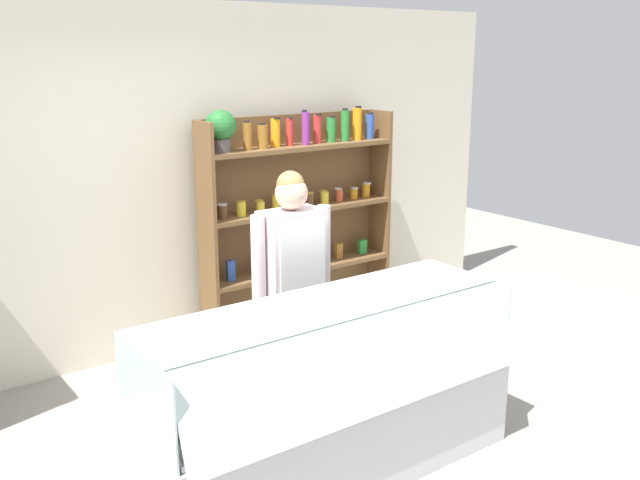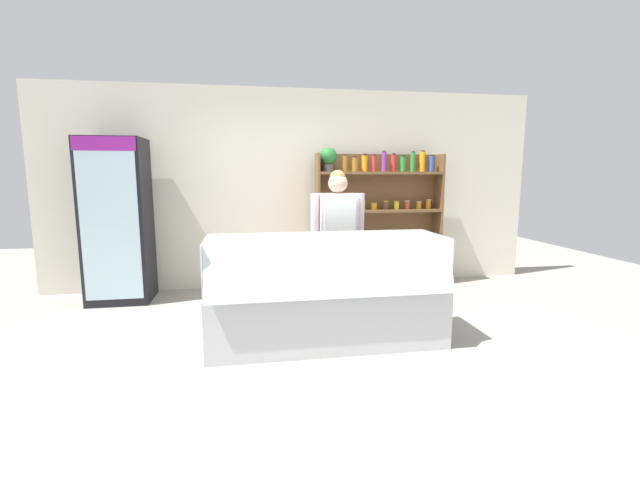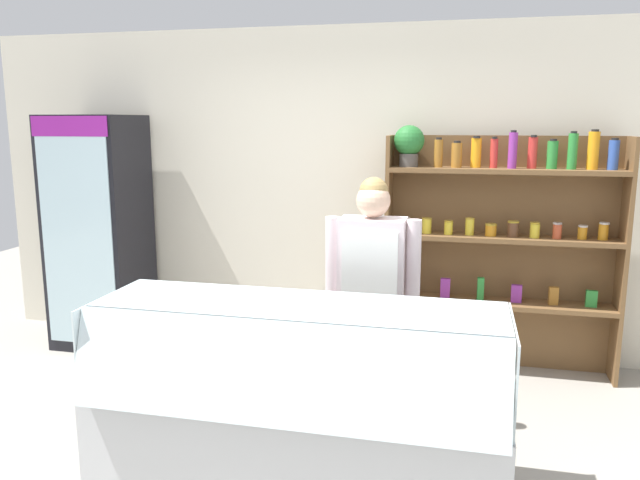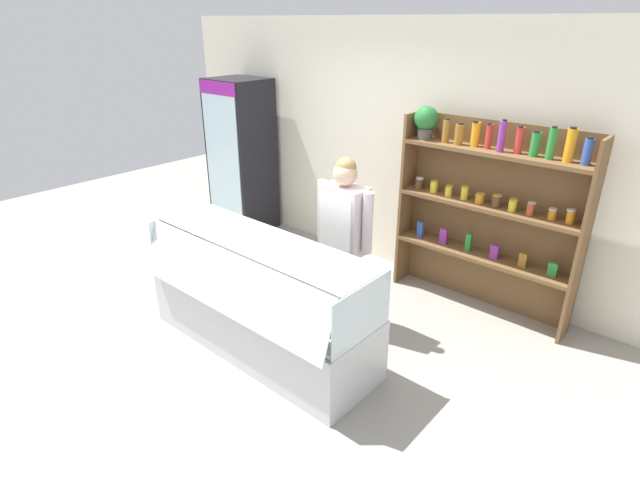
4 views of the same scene
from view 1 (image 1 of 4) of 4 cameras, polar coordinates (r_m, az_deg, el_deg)
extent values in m
plane|color=gray|center=(4.34, 0.22, -17.48)|extent=(12.00, 12.00, 0.00)
cube|color=silver|center=(5.61, -12.75, 4.50)|extent=(6.80, 0.10, 2.70)
cube|color=brown|center=(6.05, -2.33, 1.36)|extent=(1.75, 0.02, 1.83)
cube|color=brown|center=(5.51, -8.97, -0.14)|extent=(0.03, 0.28, 1.83)
cube|color=brown|center=(6.45, 4.74, 2.17)|extent=(0.03, 0.28, 1.83)
cube|color=brown|center=(6.03, -1.55, -2.27)|extent=(1.69, 0.28, 0.04)
cube|color=brown|center=(5.90, -1.59, 2.49)|extent=(1.69, 0.28, 0.04)
cube|color=brown|center=(5.82, -1.62, 7.42)|extent=(1.69, 0.28, 0.04)
cylinder|color=#4C4742|center=(5.44, -7.91, 7.50)|extent=(0.14, 0.14, 0.10)
sphere|color=#256D2D|center=(5.42, -7.96, 9.07)|extent=(0.23, 0.23, 0.23)
cylinder|color=#9E6623|center=(5.53, -5.82, 8.25)|extent=(0.07, 0.07, 0.21)
cylinder|color=black|center=(5.53, -5.90, 9.41)|extent=(0.04, 0.04, 0.02)
cylinder|color=#9E6623|center=(5.60, -4.61, 8.23)|extent=(0.08, 0.08, 0.18)
cylinder|color=black|center=(5.60, -4.69, 9.26)|extent=(0.05, 0.05, 0.02)
cylinder|color=orange|center=(5.71, -3.60, 8.55)|extent=(0.08, 0.08, 0.22)
cylinder|color=black|center=(5.67, -3.46, 9.72)|extent=(0.05, 0.05, 0.02)
cylinder|color=red|center=(5.77, -2.46, 8.62)|extent=(0.06, 0.06, 0.22)
cylinder|color=black|center=(5.74, -2.35, 9.75)|extent=(0.04, 0.04, 0.02)
cylinder|color=purple|center=(5.81, -1.17, 8.91)|extent=(0.06, 0.06, 0.26)
cylinder|color=black|center=(5.81, -1.27, 10.29)|extent=(0.04, 0.04, 0.02)
cylinder|color=red|center=(5.93, -0.23, 8.86)|extent=(0.07, 0.07, 0.23)
cylinder|color=black|center=(5.90, -0.11, 10.03)|extent=(0.04, 0.04, 0.02)
cylinder|color=#2D8C38|center=(6.01, 0.88, 8.81)|extent=(0.08, 0.08, 0.20)
cylinder|color=black|center=(5.98, 0.98, 9.84)|extent=(0.05, 0.05, 0.02)
cylinder|color=#2D8C38|center=(6.07, 2.00, 9.13)|extent=(0.07, 0.07, 0.26)
cylinder|color=black|center=(6.06, 2.02, 10.41)|extent=(0.04, 0.04, 0.02)
cylinder|color=orange|center=(6.17, 2.99, 9.27)|extent=(0.08, 0.08, 0.27)
cylinder|color=black|center=(6.15, 3.08, 10.59)|extent=(0.05, 0.05, 0.02)
cylinder|color=#3356B2|center=(6.25, 3.99, 9.05)|extent=(0.07, 0.07, 0.21)
cylinder|color=black|center=(6.24, 4.06, 10.08)|extent=(0.05, 0.05, 0.02)
cylinder|color=brown|center=(5.51, -7.80, 2.22)|extent=(0.08, 0.08, 0.11)
cylinder|color=silver|center=(5.51, -7.87, 2.84)|extent=(0.08, 0.08, 0.01)
cylinder|color=yellow|center=(5.59, -6.33, 2.47)|extent=(0.07, 0.07, 0.11)
cylinder|color=gold|center=(5.59, -6.36, 3.07)|extent=(0.08, 0.08, 0.01)
cylinder|color=yellow|center=(5.67, -4.78, 2.59)|extent=(0.07, 0.07, 0.09)
cylinder|color=gold|center=(5.67, -4.89, 3.14)|extent=(0.07, 0.07, 0.01)
cylinder|color=yellow|center=(5.76, -3.54, 2.94)|extent=(0.07, 0.07, 0.12)
cylinder|color=gold|center=(5.75, -3.55, 3.58)|extent=(0.07, 0.07, 0.01)
cylinder|color=orange|center=(5.84, -2.20, 2.94)|extent=(0.08, 0.08, 0.08)
cylinder|color=gold|center=(5.84, -2.24, 3.39)|extent=(0.09, 0.09, 0.01)
cylinder|color=brown|center=(5.93, -0.90, 3.24)|extent=(0.08, 0.08, 0.11)
cylinder|color=gold|center=(5.92, -0.94, 3.81)|extent=(0.08, 0.08, 0.01)
cylinder|color=yellow|center=(6.01, 0.37, 3.39)|extent=(0.07, 0.07, 0.10)
cylinder|color=gold|center=(6.01, 0.27, 3.95)|extent=(0.07, 0.07, 0.01)
cylinder|color=#BF4C2D|center=(6.10, 1.56, 3.57)|extent=(0.06, 0.06, 0.11)
cylinder|color=silver|center=(6.11, 1.47, 4.14)|extent=(0.07, 0.07, 0.01)
cylinder|color=orange|center=(6.23, 2.73, 3.73)|extent=(0.07, 0.07, 0.09)
cylinder|color=silver|center=(6.22, 2.78, 4.19)|extent=(0.07, 0.07, 0.01)
cylinder|color=orange|center=(6.33, 3.71, 4.01)|extent=(0.07, 0.07, 0.12)
cylinder|color=silver|center=(6.30, 3.81, 4.57)|extent=(0.07, 0.07, 0.01)
cube|color=#3356B2|center=(5.67, -7.16, -2.45)|extent=(0.07, 0.04, 0.16)
cube|color=purple|center=(5.80, -4.84, -2.03)|extent=(0.08, 0.04, 0.16)
cube|color=#2D8C38|center=(5.93, -2.63, -1.50)|extent=(0.05, 0.04, 0.18)
cube|color=purple|center=(6.08, -0.52, -1.27)|extent=(0.08, 0.04, 0.14)
cube|color=#9E6623|center=(6.24, 1.49, -0.87)|extent=(0.07, 0.05, 0.14)
cube|color=#2D8C38|center=(6.40, 3.40, -0.53)|extent=(0.08, 0.04, 0.13)
cube|color=silver|center=(4.14, 0.84, -14.80)|extent=(2.15, 0.71, 0.55)
cube|color=white|center=(4.00, 0.86, -11.12)|extent=(2.09, 0.65, 0.03)
cube|color=silver|center=(3.67, 4.06, -10.07)|extent=(2.11, 0.16, 0.47)
cube|color=silver|center=(3.87, 0.43, -5.12)|extent=(2.11, 0.55, 0.01)
cube|color=silver|center=(3.44, -13.85, -12.30)|extent=(0.01, 0.67, 0.45)
cube|color=silver|center=(4.59, 11.63, -5.16)|extent=(0.01, 0.67, 0.45)
cube|color=tan|center=(3.64, -11.78, -13.55)|extent=(0.16, 0.14, 0.04)
cube|color=white|center=(3.47, -10.27, -14.94)|extent=(0.05, 0.03, 0.02)
cube|color=tan|center=(3.72, -8.55, -12.66)|extent=(0.17, 0.13, 0.05)
cube|color=white|center=(3.56, -6.90, -14.00)|extent=(0.05, 0.03, 0.02)
cube|color=tan|center=(3.82, -5.48, -11.80)|extent=(0.16, 0.14, 0.05)
cube|color=white|center=(3.66, -3.73, -13.06)|extent=(0.05, 0.03, 0.02)
cube|color=beige|center=(3.93, -2.59, -10.99)|extent=(0.16, 0.13, 0.05)
cube|color=white|center=(3.77, -0.76, -12.14)|extent=(0.05, 0.03, 0.02)
cube|color=beige|center=(4.04, 0.12, -10.16)|extent=(0.16, 0.14, 0.05)
cube|color=white|center=(3.89, 2.01, -11.25)|extent=(0.05, 0.03, 0.02)
cube|color=tan|center=(4.17, 2.66, -9.40)|extent=(0.16, 0.13, 0.05)
cube|color=white|center=(4.02, 4.59, -10.39)|extent=(0.05, 0.03, 0.02)
cube|color=tan|center=(4.30, 5.05, -8.61)|extent=(0.16, 0.14, 0.06)
cube|color=white|center=(4.16, 7.00, -9.57)|extent=(0.05, 0.03, 0.02)
cube|color=tan|center=(4.44, 7.27, -7.96)|extent=(0.16, 0.11, 0.05)
cube|color=white|center=(4.30, 9.23, -8.79)|extent=(0.05, 0.03, 0.02)
cube|color=tan|center=(4.59, 9.35, -7.24)|extent=(0.16, 0.12, 0.05)
cube|color=white|center=(4.46, 11.31, -8.04)|extent=(0.05, 0.03, 0.02)
cylinder|color=tan|center=(3.46, -10.36, -13.99)|extent=(0.17, 0.18, 0.16)
cylinder|color=#A35B4C|center=(3.55, -7.09, -13.08)|extent=(0.18, 0.18, 0.16)
cylinder|color=tan|center=(3.65, -3.99, -12.35)|extent=(0.21, 0.17, 0.14)
cylinder|color=white|center=(4.21, 7.51, -8.05)|extent=(0.07, 0.07, 0.22)
cylinder|color=white|center=(4.27, 8.49, -7.75)|extent=(0.07, 0.07, 0.21)
cylinder|color=#383D51|center=(4.76, -3.07, -9.37)|extent=(0.13, 0.13, 0.74)
cylinder|color=#383D51|center=(4.85, -1.29, -8.88)|extent=(0.13, 0.13, 0.74)
cube|color=silver|center=(4.57, -2.25, -1.36)|extent=(0.40, 0.24, 0.61)
cube|color=white|center=(4.58, -1.34, -5.64)|extent=(0.34, 0.01, 1.14)
cylinder|color=silver|center=(4.44, -4.96, -1.50)|extent=(0.09, 0.09, 0.55)
cylinder|color=silver|center=(4.70, 0.29, -0.50)|extent=(0.09, 0.09, 0.55)
sphere|color=#D8AD8E|center=(4.48, -2.31, 3.76)|extent=(0.21, 0.21, 0.21)
sphere|color=#997A47|center=(4.48, -2.38, 4.44)|extent=(0.18, 0.18, 0.18)
camera|label=2|loc=(1.86, 78.59, -21.80)|focal=24.00mm
camera|label=3|loc=(3.00, 54.79, 1.13)|focal=35.00mm
camera|label=4|loc=(4.99, 50.61, 13.52)|focal=28.00mm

